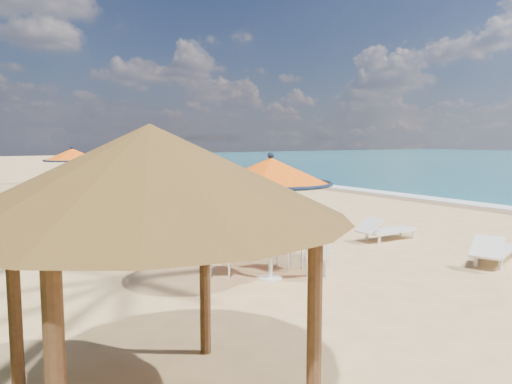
% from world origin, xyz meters
% --- Properties ---
extents(ground, '(160.00, 160.00, 0.00)m').
position_xyz_m(ground, '(0.00, 0.00, 0.00)').
color(ground, tan).
rests_on(ground, ground).
extents(foam_strip, '(1.20, 140.00, 0.04)m').
position_xyz_m(foam_strip, '(9.30, 10.00, 0.00)').
color(foam_strip, white).
rests_on(foam_strip, ground).
extents(wetsand_band, '(1.40, 140.00, 0.02)m').
position_xyz_m(wetsand_band, '(8.40, 10.00, 0.00)').
color(wetsand_band, olive).
rests_on(wetsand_band, ground).
extents(station_0, '(2.48, 2.48, 2.59)m').
position_xyz_m(station_0, '(-4.64, 0.10, 1.89)').
color(station_0, black).
rests_on(station_0, ground).
extents(station_1, '(2.14, 2.14, 2.23)m').
position_xyz_m(station_1, '(-4.66, 3.50, 1.70)').
color(station_1, black).
rests_on(station_1, ground).
extents(station_2, '(2.18, 2.22, 2.27)m').
position_xyz_m(station_2, '(-5.35, 7.37, 1.66)').
color(station_2, black).
rests_on(station_2, ground).
extents(station_3, '(2.29, 2.29, 2.39)m').
position_xyz_m(station_3, '(-4.61, 10.16, 1.75)').
color(station_3, black).
rests_on(station_3, ground).
extents(station_4, '(2.42, 2.42, 2.53)m').
position_xyz_m(station_4, '(-5.42, 14.30, 1.93)').
color(station_4, black).
rests_on(station_4, ground).
extents(lounger_near, '(2.12, 1.31, 0.73)m').
position_xyz_m(lounger_near, '(0.30, -1.64, 0.34)').
color(lounger_near, silver).
rests_on(lounger_near, ground).
extents(lounger_mid, '(1.92, 0.65, 0.68)m').
position_xyz_m(lounger_mid, '(0.21, 1.54, 0.32)').
color(lounger_mid, silver).
rests_on(lounger_mid, ground).
extents(lounger_far, '(2.15, 1.62, 0.75)m').
position_xyz_m(lounger_far, '(-0.47, 4.24, 0.35)').
color(lounger_far, silver).
rests_on(lounger_far, ground).
extents(palapa, '(3.94, 3.94, 3.01)m').
position_xyz_m(palapa, '(-8.52, -3.52, 2.52)').
color(palapa, brown).
rests_on(palapa, ground).
extents(person, '(0.24, 0.34, 0.90)m').
position_xyz_m(person, '(5.12, 22.72, 0.45)').
color(person, '#826142').
rests_on(person, ground).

